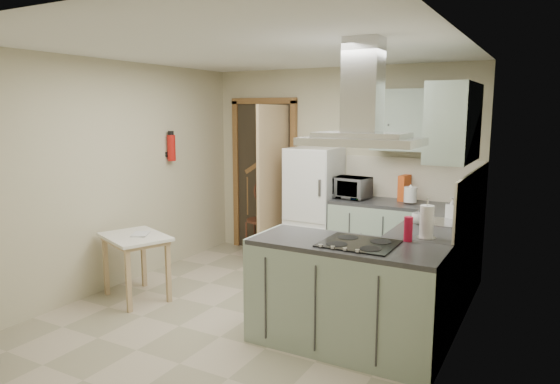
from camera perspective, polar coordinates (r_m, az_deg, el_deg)
The scene contains 27 objects.
floor at distance 4.98m, azimuth -3.15°, elevation -13.89°, with size 4.20×4.20×0.00m, color tan.
ceiling at distance 4.61m, azimuth -3.44°, elevation 16.04°, with size 4.20×4.20×0.00m, color silver.
back_wall at distance 6.49m, azimuth 6.68°, elevation 2.95°, with size 3.60×3.60×0.00m, color #BDB492.
left_wall at distance 5.79m, azimuth -18.54°, elevation 1.78°, with size 4.20×4.20×0.00m, color #BDB492.
right_wall at distance 3.98m, azimuth 19.18°, elevation -1.44°, with size 4.20×4.20×0.00m, color #BDB492.
doorway at distance 6.97m, azimuth -1.84°, elevation 1.79°, with size 1.10×0.12×2.10m, color brown.
fridge at distance 6.37m, azimuth 3.90°, elevation -1.67°, with size 0.60×0.60×1.50m, color white.
counter_back at distance 6.13m, azimuth 11.19°, elevation -5.14°, with size 1.08×0.60×0.90m, color #9EB2A0.
counter_right at distance 5.30m, azimuth 17.65°, elevation -7.69°, with size 0.60×1.95×0.90m, color #9EB2A0.
splashback at distance 6.19m, azimuth 14.86°, elevation 1.47°, with size 1.68×0.02×0.50m, color beige.
wall_cabinet_back at distance 5.98m, azimuth 14.65°, elevation 7.96°, with size 0.85×0.35×0.70m, color #9EB2A0.
wall_cabinet_right at distance 4.79m, azimuth 19.28°, elevation 7.50°, with size 0.35×0.90×0.70m, color #9EB2A0.
peninsula at distance 4.23m, azimuth 7.54°, elevation -11.67°, with size 1.55×0.65×0.90m, color #9EB2A0.
hob at distance 4.05m, azimuth 9.00°, elevation -5.84°, with size 0.58×0.50×0.01m, color black.
extractor_hood at distance 3.92m, azimuth 9.30°, elevation 5.72°, with size 0.90×0.55×0.10m, color silver.
sink at distance 5.02m, azimuth 17.50°, elevation -3.25°, with size 0.45×0.40×0.01m, color silver.
fire_extinguisher at distance 6.36m, azimuth -12.30°, elevation 4.94°, with size 0.10×0.10×0.32m, color #B2140F.
drop_leaf_table at distance 5.48m, azimuth -16.09°, elevation -8.24°, with size 0.73×0.54×0.68m, color tan.
bentwood_chair at distance 6.83m, azimuth -2.07°, elevation -3.25°, with size 0.42×0.42×0.95m, color #482818.
microwave at distance 6.14m, azimuth 7.95°, elevation 0.51°, with size 0.47×0.32×0.26m, color black.
kettle at distance 5.90m, azimuth 14.68°, elevation -0.28°, with size 0.15×0.15×0.22m, color white.
cereal_box at distance 6.09m, azimuth 14.02°, elevation 0.46°, with size 0.08×0.20×0.30m, color #D84E19.
soap_bottle at distance 5.20m, azimuth 19.10°, elevation -1.75°, with size 0.10×0.10×0.22m, color #A8A6B1.
paper_towel at distance 4.33m, azimuth 16.42°, elevation -3.24°, with size 0.11×0.11×0.29m, color white.
cup at distance 4.87m, azimuth 15.57°, elevation -2.95°, with size 0.13×0.13×0.10m, color silver.
red_bottle at distance 4.21m, azimuth 14.45°, elevation -4.12°, with size 0.07×0.07×0.20m, color red.
book at distance 5.41m, azimuth -16.50°, elevation -4.22°, with size 0.16×0.22×0.10m, color #993F33.
Camera 1 is at (2.45, -3.87, 1.95)m, focal length 32.00 mm.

